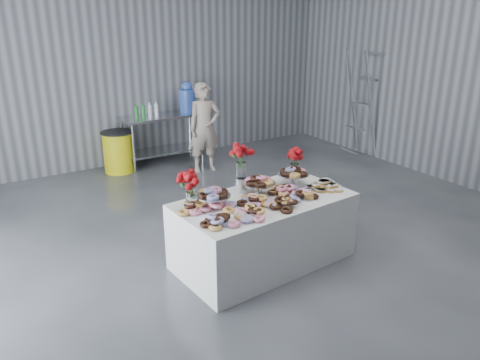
# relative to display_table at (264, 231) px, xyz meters

# --- Properties ---
(ground) EXTENTS (9.00, 9.00, 0.00)m
(ground) POSITION_rel_display_table_xyz_m (0.04, -0.24, -0.38)
(ground) COLOR #33353A
(ground) RESTS_ON ground
(room_walls) EXTENTS (8.04, 9.04, 4.02)m
(room_walls) POSITION_rel_display_table_xyz_m (-0.23, -0.17, 2.26)
(room_walls) COLOR gray
(room_walls) RESTS_ON ground
(display_table) EXTENTS (1.97, 1.14, 0.75)m
(display_table) POSITION_rel_display_table_xyz_m (0.00, 0.00, 0.00)
(display_table) COLOR white
(display_table) RESTS_ON ground
(prep_table) EXTENTS (1.50, 0.60, 0.90)m
(prep_table) POSITION_rel_display_table_xyz_m (0.48, 3.86, 0.24)
(prep_table) COLOR silver
(prep_table) RESTS_ON ground
(donut_mounds) EXTENTS (1.86, 0.93, 0.09)m
(donut_mounds) POSITION_rel_display_table_xyz_m (0.00, -0.05, 0.42)
(donut_mounds) COLOR #D6944E
(donut_mounds) RESTS_ON display_table
(cake_stand_left) EXTENTS (0.36, 0.36, 0.17)m
(cake_stand_left) POSITION_rel_display_table_xyz_m (-0.56, 0.11, 0.52)
(cake_stand_left) COLOR silver
(cake_stand_left) RESTS_ON display_table
(cake_stand_mid) EXTENTS (0.36, 0.36, 0.17)m
(cake_stand_mid) POSITION_rel_display_table_xyz_m (0.04, 0.15, 0.52)
(cake_stand_mid) COLOR silver
(cake_stand_mid) RESTS_ON display_table
(cake_stand_right) EXTENTS (0.36, 0.36, 0.17)m
(cake_stand_right) POSITION_rel_display_table_xyz_m (0.54, 0.19, 0.52)
(cake_stand_right) COLOR silver
(cake_stand_right) RESTS_ON display_table
(danish_pile) EXTENTS (0.48, 0.48, 0.11)m
(danish_pile) POSITION_rel_display_table_xyz_m (0.76, -0.09, 0.43)
(danish_pile) COLOR silver
(danish_pile) RESTS_ON display_table
(bouquet_left) EXTENTS (0.26, 0.26, 0.42)m
(bouquet_left) POSITION_rel_display_table_xyz_m (-0.77, 0.19, 0.67)
(bouquet_left) COLOR white
(bouquet_left) RESTS_ON display_table
(bouquet_right) EXTENTS (0.26, 0.26, 0.42)m
(bouquet_right) POSITION_rel_display_table_xyz_m (0.68, 0.35, 0.67)
(bouquet_right) COLOR white
(bouquet_right) RESTS_ON display_table
(bouquet_center) EXTENTS (0.26, 0.26, 0.57)m
(bouquet_center) POSITION_rel_display_table_xyz_m (-0.08, 0.35, 0.75)
(bouquet_center) COLOR silver
(bouquet_center) RESTS_ON display_table
(water_jug) EXTENTS (0.28, 0.28, 0.55)m
(water_jug) POSITION_rel_display_table_xyz_m (0.98, 3.86, 0.77)
(water_jug) COLOR #4473EA
(water_jug) RESTS_ON prep_table
(drink_bottles) EXTENTS (0.54, 0.08, 0.27)m
(drink_bottles) POSITION_rel_display_table_xyz_m (0.16, 3.76, 0.66)
(drink_bottles) COLOR #268C33
(drink_bottles) RESTS_ON prep_table
(person) EXTENTS (0.61, 0.45, 1.53)m
(person) POSITION_rel_display_table_xyz_m (0.93, 3.12, 0.39)
(person) COLOR #CC8C93
(person) RESTS_ON ground
(trash_barrel) EXTENTS (0.55, 0.55, 0.71)m
(trash_barrel) POSITION_rel_display_table_xyz_m (-0.36, 3.86, -0.02)
(trash_barrel) COLOR yellow
(trash_barrel) RESTS_ON ground
(stepladder) EXTENTS (0.72, 0.50, 2.02)m
(stepladder) POSITION_rel_display_table_xyz_m (3.79, 2.33, 0.64)
(stepladder) COLOR silver
(stepladder) RESTS_ON ground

